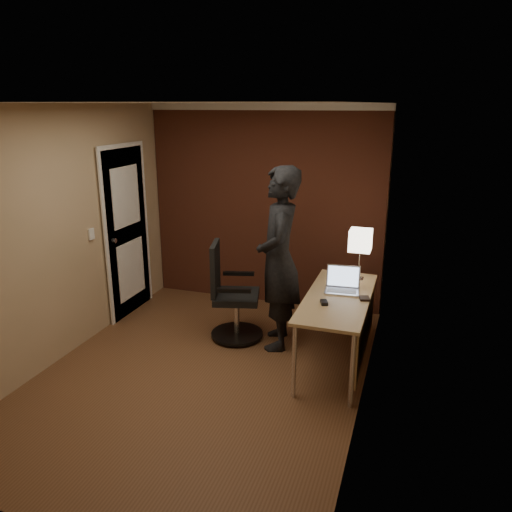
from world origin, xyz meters
name	(u,v)px	position (x,y,z in m)	size (l,w,h in m)	color
room	(232,203)	(-0.27, 1.54, 1.37)	(4.00, 4.00, 4.00)	brown
desk	(345,309)	(1.25, 0.54, 0.60)	(0.60, 1.50, 0.73)	tan
desk_lamp	(360,241)	(1.30, 1.09, 1.15)	(0.22, 0.22, 0.54)	silver
laptop	(343,284)	(1.19, 0.72, 0.79)	(0.35, 0.29, 0.23)	silver
mouse	(324,302)	(1.09, 0.30, 0.75)	(0.06, 0.10, 0.03)	black
wallet	(364,298)	(1.43, 0.53, 0.74)	(0.09, 0.11, 0.02)	black
office_chair	(230,298)	(-0.02, 0.79, 0.47)	(0.59, 0.66, 1.06)	black
person	(279,259)	(0.51, 0.80, 0.96)	(0.70, 0.46, 1.92)	black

